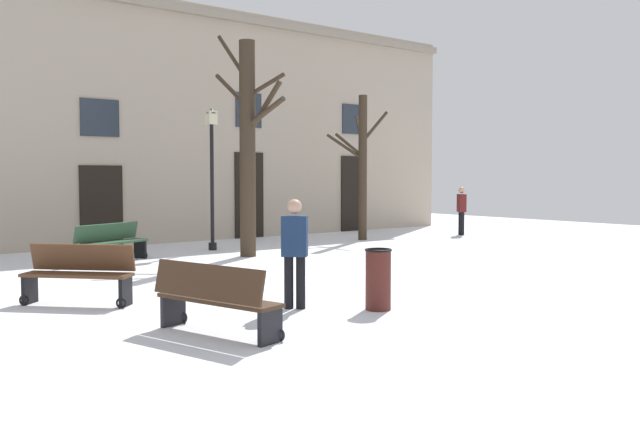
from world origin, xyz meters
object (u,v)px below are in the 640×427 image
litter_bin (378,279)px  person_strolling (295,248)px  bench_back_to_back_left (111,242)px  tree_foreground (248,144)px  tree_left_of_center (362,164)px  bench_near_center_tree (79,273)px  bench_near_lamp (215,298)px  person_near_bench (461,209)px  streetlamp (212,164)px

litter_bin → person_strolling: 1.32m
litter_bin → bench_back_to_back_left: bearing=97.7°
tree_foreground → tree_left_of_center: bearing=16.5°
bench_back_to_back_left → bench_near_center_tree: bearing=-137.7°
bench_back_to_back_left → bench_near_lamp: 7.96m
tree_left_of_center → litter_bin: (-7.11, -8.35, -1.89)m
bench_back_to_back_left → litter_bin: bearing=-104.0°
person_near_bench → person_strolling: size_ratio=0.99×
tree_foreground → person_strolling: tree_foreground is taller
streetlamp → litter_bin: bearing=-103.1°
bench_near_center_tree → person_near_bench: (14.25, 4.39, 0.41)m
bench_near_center_tree → bench_near_lamp: bench_near_center_tree is taller
litter_bin → bench_near_center_tree: size_ratio=0.59×
streetlamp → tree_left_of_center: bearing=-3.3°
litter_bin → bench_near_center_tree: (-3.36, 3.17, 0.03)m
bench_near_center_tree → person_near_bench: size_ratio=0.95×
streetlamp → litter_bin: size_ratio=4.15×
litter_bin → bench_near_lamp: litter_bin is taller
tree_foreground → litter_bin: tree_foreground is taller
tree_foreground → bench_near_lamp: bearing=-124.9°
tree_left_of_center → litter_bin: tree_left_of_center is taller
bench_back_to_back_left → bench_near_lamp: (-1.62, -7.79, -0.01)m
tree_left_of_center → person_near_bench: tree_left_of_center is taller
tree_foreground → streetlamp: bearing=90.4°
tree_left_of_center → bench_near_lamp: size_ratio=2.37×
bench_near_lamp → bench_back_to_back_left: bearing=-27.5°
tree_left_of_center → person_near_bench: (3.78, -0.79, -1.45)m
person_strolling → bench_near_lamp: bearing=-113.1°
tree_foreground → bench_near_lamp: tree_foreground is taller
tree_left_of_center → bench_near_center_tree: (-10.47, -5.18, -1.86)m
streetlamp → bench_back_to_back_left: (-3.08, -0.77, -1.84)m
bench_near_lamp → person_near_bench: person_near_bench is taller
bench_back_to_back_left → bench_near_center_tree: size_ratio=1.22×
tree_left_of_center → tree_foreground: 5.33m
streetlamp → bench_near_lamp: streetlamp is taller
tree_left_of_center → streetlamp: tree_left_of_center is taller
tree_left_of_center → bench_back_to_back_left: size_ratio=2.38×
tree_foreground → person_near_bench: (8.87, 0.72, -1.89)m
tree_foreground → person_near_bench: bearing=4.6°
bench_near_center_tree → streetlamp: bearing=91.7°
bench_back_to_back_left → person_near_bench: size_ratio=1.16×
litter_bin → person_near_bench: person_near_bench is taller
streetlamp → bench_back_to_back_left: streetlamp is taller
tree_left_of_center → bench_near_lamp: 12.96m
bench_near_center_tree → person_strolling: bearing=2.3°
tree_left_of_center → person_strolling: tree_left_of_center is taller
tree_foreground → bench_back_to_back_left: 3.99m
tree_left_of_center → litter_bin: 11.13m
bench_near_center_tree → person_near_bench: bearing=63.3°
bench_back_to_back_left → person_near_bench: bearing=-23.2°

